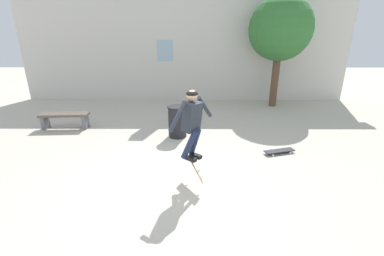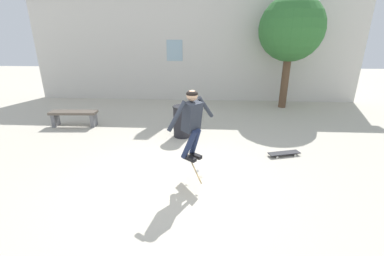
# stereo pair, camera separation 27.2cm
# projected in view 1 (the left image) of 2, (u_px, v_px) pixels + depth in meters

# --- Properties ---
(ground_plane) EXTENTS (40.00, 40.00, 0.00)m
(ground_plane) POSITION_uv_depth(u_px,v_px,m) (174.00, 184.00, 5.30)
(ground_plane) COLOR beige
(building_backdrop) EXTENTS (15.32, 0.52, 5.84)m
(building_backdrop) POSITION_uv_depth(u_px,v_px,m) (185.00, 47.00, 11.48)
(building_backdrop) COLOR beige
(building_backdrop) RESTS_ON ground_plane
(tree_right) EXTENTS (2.48, 2.48, 4.36)m
(tree_right) POSITION_uv_depth(u_px,v_px,m) (280.00, 29.00, 10.05)
(tree_right) COLOR brown
(tree_right) RESTS_ON ground_plane
(park_bench) EXTENTS (1.55, 0.50, 0.51)m
(park_bench) POSITION_uv_depth(u_px,v_px,m) (65.00, 118.00, 8.32)
(park_bench) COLOR brown
(park_bench) RESTS_ON ground_plane
(trash_bin) EXTENTS (0.57, 0.57, 0.94)m
(trash_bin) POSITION_uv_depth(u_px,v_px,m) (177.00, 121.00, 7.61)
(trash_bin) COLOR black
(trash_bin) RESTS_ON ground_plane
(skater) EXTENTS (0.86, 1.04, 1.40)m
(skater) POSITION_uv_depth(u_px,v_px,m) (192.00, 119.00, 4.90)
(skater) COLOR #282D38
(skateboard_flipping) EXTENTS (0.39, 0.82, 0.40)m
(skateboard_flipping) POSITION_uv_depth(u_px,v_px,m) (194.00, 166.00, 5.16)
(skateboard_flipping) COLOR #AD894C
(skateboard_resting) EXTENTS (0.84, 0.43, 0.08)m
(skateboard_resting) POSITION_uv_depth(u_px,v_px,m) (279.00, 151.00, 6.64)
(skateboard_resting) COLOR black
(skateboard_resting) RESTS_ON ground_plane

